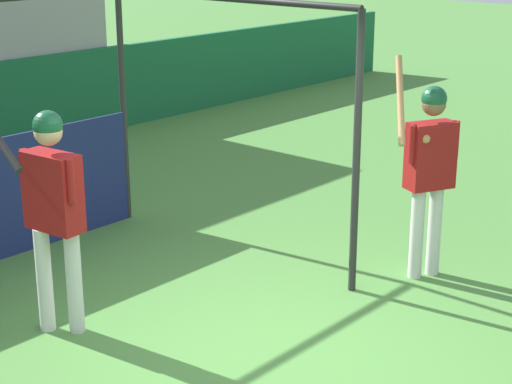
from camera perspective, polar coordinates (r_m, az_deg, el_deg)
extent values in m
plane|color=#477F38|center=(6.76, 1.33, -11.40)|extent=(60.00, 60.00, 0.00)
cube|color=navy|center=(13.79, -15.29, 9.13)|extent=(0.45, 0.40, 0.10)
cube|color=navy|center=(13.91, -15.79, 10.12)|extent=(0.45, 0.06, 0.40)
cube|color=navy|center=(14.10, -13.42, 9.44)|extent=(0.45, 0.40, 0.10)
cube|color=navy|center=(14.22, -13.92, 10.41)|extent=(0.45, 0.06, 0.40)
cube|color=navy|center=(14.71, -15.40, 11.18)|extent=(0.45, 0.40, 0.10)
cube|color=navy|center=(14.83, -15.87, 12.09)|extent=(0.45, 0.06, 0.40)
cylinder|color=#282828|center=(7.64, 6.72, 2.37)|extent=(0.07, 0.07, 2.58)
cylinder|color=#282828|center=(9.72, -8.84, 5.55)|extent=(0.07, 0.07, 2.58)
cylinder|color=silver|center=(7.23, -12.02, -5.85)|extent=(0.14, 0.14, 0.90)
cylinder|color=silver|center=(7.31, -13.92, -5.71)|extent=(0.14, 0.14, 0.90)
cube|color=maroon|center=(7.01, -13.41, 0.02)|extent=(0.27, 0.52, 0.64)
sphere|color=tan|center=(6.88, -13.69, 3.93)|extent=(0.23, 0.23, 0.23)
sphere|color=#144C2D|center=(6.87, -13.72, 4.34)|extent=(0.24, 0.24, 0.24)
cylinder|color=maroon|center=(6.75, -12.25, 0.72)|extent=(0.08, 0.08, 0.35)
cylinder|color=maroon|center=(7.13, -15.13, 1.41)|extent=(0.08, 0.08, 0.35)
sphere|color=black|center=(7.13, -14.47, 2.50)|extent=(0.08, 0.08, 0.08)
cylinder|color=silver|center=(8.39, 11.82, -2.54)|extent=(0.17, 0.17, 0.89)
cylinder|color=silver|center=(8.28, 10.67, -2.74)|extent=(0.17, 0.17, 0.89)
cube|color=maroon|center=(8.11, 11.57, 2.40)|extent=(0.50, 0.39, 0.63)
sphere|color=brown|center=(8.00, 11.78, 5.77)|extent=(0.22, 0.22, 0.22)
sphere|color=#144C2D|center=(7.99, 11.80, 6.12)|extent=(0.23, 0.23, 0.23)
cylinder|color=maroon|center=(8.18, 13.15, 3.45)|extent=(0.09, 0.09, 0.35)
cylinder|color=maroon|center=(7.91, 10.38, 3.16)|extent=(0.09, 0.09, 0.35)
cylinder|color=#AD7F4C|center=(7.79, 9.60, 6.06)|extent=(0.46, 0.39, 0.74)
sphere|color=#AD7F4C|center=(7.91, 11.25, 3.50)|extent=(0.08, 0.08, 0.08)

